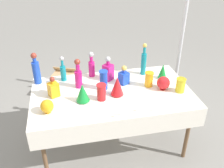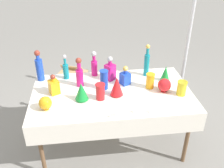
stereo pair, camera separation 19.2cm
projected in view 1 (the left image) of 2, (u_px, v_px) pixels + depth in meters
ground_plane at (112, 143)px, 3.14m from camera, size 40.00×40.00×0.00m
display_table at (112, 97)px, 2.76m from camera, size 1.75×0.99×0.76m
tall_bottle_0 at (63, 71)px, 2.91m from camera, size 0.07×0.07×0.31m
tall_bottle_1 at (144, 61)px, 3.02m from camera, size 0.06×0.06×0.40m
tall_bottle_2 at (92, 66)px, 3.00m from camera, size 0.07×0.07×0.32m
tall_bottle_3 at (36, 70)px, 2.84m from camera, size 0.09×0.09×0.38m
tall_bottle_4 at (78, 75)px, 2.76m from camera, size 0.08×0.08×0.35m
square_decanter_0 at (124, 77)px, 2.86m from camera, size 0.13×0.13×0.23m
square_decanter_1 at (108, 71)px, 2.93m from camera, size 0.14×0.14×0.30m
square_decanter_2 at (53, 89)px, 2.64m from camera, size 0.13×0.13×0.23m
slender_vase_0 at (104, 80)px, 2.74m from camera, size 0.10×0.10×0.23m
slender_vase_1 at (101, 92)px, 2.57m from camera, size 0.10×0.10×0.18m
slender_vase_2 at (149, 79)px, 2.81m from camera, size 0.10×0.10×0.17m
slender_vase_3 at (181, 85)px, 2.71m from camera, size 0.11×0.11×0.16m
fluted_vase_0 at (163, 71)px, 2.96m from camera, size 0.10×0.10×0.19m
fluted_vase_1 at (83, 93)px, 2.54m from camera, size 0.14×0.14×0.20m
fluted_vase_2 at (117, 86)px, 2.64m from camera, size 0.14×0.14×0.22m
round_bowl_0 at (163, 83)px, 2.76m from camera, size 0.15×0.15×0.15m
round_bowl_1 at (47, 106)px, 2.39m from camera, size 0.13×0.13×0.14m
price_tag_left at (117, 115)px, 2.35m from camera, size 0.06×0.03×0.04m
price_tag_center at (139, 110)px, 2.43m from camera, size 0.07×0.03×0.04m
price_tag_right at (155, 109)px, 2.44m from camera, size 0.06×0.03×0.04m
cardboard_box_behind_left at (67, 85)px, 3.98m from camera, size 0.52×0.48×0.47m
cardboard_box_behind_right at (124, 89)px, 3.89m from camera, size 0.55×0.32×0.44m
canopy_pole at (180, 52)px, 3.38m from camera, size 0.18×0.18×2.27m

